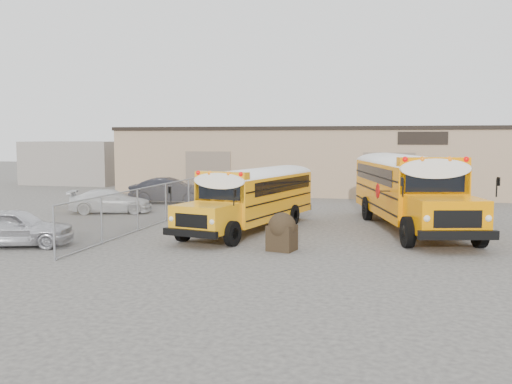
% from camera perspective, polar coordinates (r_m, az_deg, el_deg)
% --- Properties ---
extents(ground, '(120.00, 120.00, 0.00)m').
position_cam_1_polar(ground, '(22.63, 2.15, -4.55)').
color(ground, '#44403E').
rests_on(ground, ground).
extents(warehouse, '(30.20, 10.20, 4.67)m').
position_cam_1_polar(warehouse, '(42.08, 7.80, 3.29)').
color(warehouse, '#9F8162').
rests_on(warehouse, ground).
extents(chainlink_fence, '(0.07, 18.07, 1.81)m').
position_cam_1_polar(chainlink_fence, '(27.14, -9.00, -1.02)').
color(chainlink_fence, gray).
rests_on(chainlink_fence, ground).
extents(distant_building_left, '(8.00, 6.00, 3.60)m').
position_cam_1_polar(distant_building_left, '(51.29, -17.20, 2.83)').
color(distant_building_left, gray).
rests_on(distant_building_left, ground).
extents(school_bus_left, '(4.11, 9.35, 2.66)m').
position_cam_1_polar(school_bus_left, '(29.36, 4.57, 0.77)').
color(school_bus_left, '#F5A114').
rests_on(school_bus_left, ground).
extents(school_bus_right, '(5.43, 11.37, 3.23)m').
position_cam_1_polar(school_bus_right, '(32.15, 11.76, 1.67)').
color(school_bus_right, '#FF8E00').
rests_on(school_bus_right, ground).
extents(tarp_bundle, '(1.05, 0.98, 1.34)m').
position_cam_1_polar(tarp_bundle, '(19.90, 2.61, -3.93)').
color(tarp_bundle, black).
rests_on(tarp_bundle, ground).
extents(car_silver, '(4.43, 2.83, 1.41)m').
position_cam_1_polar(car_silver, '(22.38, -23.01, -3.27)').
color(car_silver, silver).
rests_on(car_silver, ground).
extents(car_white, '(4.55, 2.94, 1.23)m').
position_cam_1_polar(car_white, '(30.75, -14.33, -0.90)').
color(car_white, silver).
rests_on(car_white, ground).
extents(car_dark, '(4.89, 2.63, 1.53)m').
position_cam_1_polar(car_dark, '(34.50, -8.64, 0.13)').
color(car_dark, black).
rests_on(car_dark, ground).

